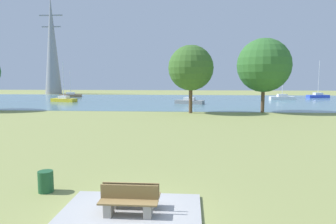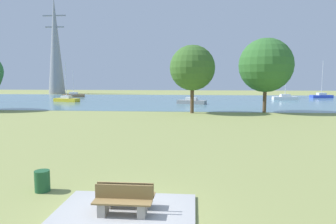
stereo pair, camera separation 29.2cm
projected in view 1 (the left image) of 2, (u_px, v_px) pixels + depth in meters
The scene contains 14 objects.
ground_plane at pixel (172, 120), 31.48m from camera, with size 160.00×160.00×0.00m, color #8C9351.
concrete_pad at pixel (130, 213), 9.66m from camera, with size 4.40×3.20×0.10m, color #A3A3A3.
bench_facing_water at pixel (132, 197), 9.88m from camera, with size 1.80×0.48×0.89m.
bench_facing_inland at pixel (129, 203), 9.35m from camera, with size 1.80×0.48×0.89m.
litter_bin at pixel (46, 182), 11.55m from camera, with size 0.56×0.56×0.80m, color #1E512D.
water_surface at pixel (181, 101), 59.24m from camera, with size 140.00×40.00×0.02m, color slate.
sailboat_blue at pixel (318, 96), 67.82m from camera, with size 5.01×2.50×8.09m.
sailboat_gray at pixel (189, 101), 51.45m from camera, with size 5.03×2.94×7.26m.
sailboat_brown at pixel (71, 95), 70.16m from camera, with size 5.00×2.37×6.02m.
sailboat_white at pixel (282, 97), 61.75m from camera, with size 4.86×1.72×5.72m.
sailboat_yellow at pixel (64, 99), 55.94m from camera, with size 5.03×2.80×7.17m.
tree_mid_shore at pixel (191, 68), 37.38m from camera, with size 5.50×5.50×8.26m.
tree_east_far at pixel (264, 65), 38.06m from camera, with size 6.63×6.63×9.17m.
electricity_pylon at pixel (52, 45), 83.66m from camera, with size 6.40×4.40×26.35m.
Camera 1 is at (1.85, -9.15, 4.24)m, focal length 33.04 mm.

